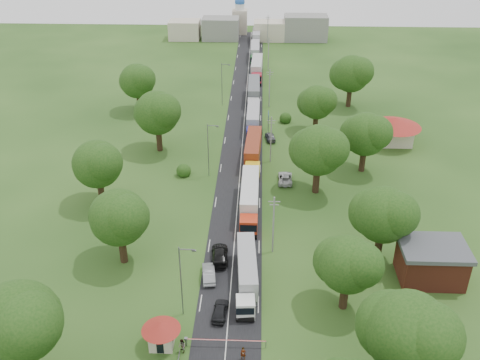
{
  "coord_description": "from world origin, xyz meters",
  "views": [
    {
      "loc": [
        3.25,
        -68.34,
        45.78
      ],
      "look_at": [
        0.3,
        8.27,
        3.0
      ],
      "focal_mm": 40.0,
      "sensor_mm": 36.0,
      "label": 1
    }
  ],
  "objects_px": {
    "guard_booth": "(161,331)",
    "car_lane_mid": "(209,273)",
    "boom_barrier": "(214,341)",
    "info_sign": "(268,118)",
    "car_lane_front": "(220,311)",
    "truck_0": "(247,272)",
    "pedestrian_near": "(243,354)"
  },
  "relations": [
    {
      "from": "boom_barrier",
      "to": "car_lane_front",
      "type": "distance_m",
      "value": 5.02
    },
    {
      "from": "guard_booth",
      "to": "car_lane_front",
      "type": "height_order",
      "value": "guard_booth"
    },
    {
      "from": "truck_0",
      "to": "boom_barrier",
      "type": "bearing_deg",
      "value": -107.55
    },
    {
      "from": "boom_barrier",
      "to": "car_lane_front",
      "type": "xyz_separation_m",
      "value": [
        0.36,
        5.0,
        -0.17
      ]
    },
    {
      "from": "boom_barrier",
      "to": "info_sign",
      "type": "bearing_deg",
      "value": 83.76
    },
    {
      "from": "guard_booth",
      "to": "car_lane_mid",
      "type": "xyz_separation_m",
      "value": [
        4.2,
        11.87,
        -1.41
      ]
    },
    {
      "from": "boom_barrier",
      "to": "guard_booth",
      "type": "bearing_deg",
      "value": -179.99
    },
    {
      "from": "guard_booth",
      "to": "car_lane_front",
      "type": "xyz_separation_m",
      "value": [
        6.2,
        5.0,
        -1.45
      ]
    },
    {
      "from": "car_lane_front",
      "to": "boom_barrier",
      "type": "bearing_deg",
      "value": 90.85
    },
    {
      "from": "boom_barrier",
      "to": "info_sign",
      "type": "height_order",
      "value": "info_sign"
    },
    {
      "from": "guard_booth",
      "to": "info_sign",
      "type": "height_order",
      "value": "info_sign"
    },
    {
      "from": "info_sign",
      "to": "truck_0",
      "type": "bearing_deg",
      "value": -93.66
    },
    {
      "from": "guard_booth",
      "to": "car_lane_mid",
      "type": "height_order",
      "value": "guard_booth"
    },
    {
      "from": "info_sign",
      "to": "pedestrian_near",
      "type": "distance_m",
      "value": 61.85
    },
    {
      "from": "guard_booth",
      "to": "pedestrian_near",
      "type": "xyz_separation_m",
      "value": [
        9.2,
        -1.73,
        -1.34
      ]
    },
    {
      "from": "car_lane_front",
      "to": "pedestrian_near",
      "type": "height_order",
      "value": "pedestrian_near"
    },
    {
      "from": "boom_barrier",
      "to": "car_lane_mid",
      "type": "xyz_separation_m",
      "value": [
        -1.64,
        11.87,
        -0.14
      ]
    },
    {
      "from": "car_lane_mid",
      "to": "pedestrian_near",
      "type": "relative_size",
      "value": 2.75
    },
    {
      "from": "truck_0",
      "to": "car_lane_mid",
      "type": "distance_m",
      "value": 5.32
    },
    {
      "from": "car_lane_front",
      "to": "car_lane_mid",
      "type": "height_order",
      "value": "car_lane_mid"
    },
    {
      "from": "guard_booth",
      "to": "pedestrian_near",
      "type": "distance_m",
      "value": 9.46
    },
    {
      "from": "boom_barrier",
      "to": "guard_booth",
      "type": "distance_m",
      "value": 5.98
    },
    {
      "from": "boom_barrier",
      "to": "car_lane_front",
      "type": "bearing_deg",
      "value": 85.91
    },
    {
      "from": "guard_booth",
      "to": "car_lane_mid",
      "type": "relative_size",
      "value": 0.97
    },
    {
      "from": "boom_barrier",
      "to": "car_lane_front",
      "type": "height_order",
      "value": "car_lane_front"
    },
    {
      "from": "pedestrian_near",
      "to": "car_lane_front",
      "type": "bearing_deg",
      "value": 117.92
    },
    {
      "from": "truck_0",
      "to": "info_sign",
      "type": "bearing_deg",
      "value": 86.34
    },
    {
      "from": "truck_0",
      "to": "guard_booth",
      "type": "bearing_deg",
      "value": -130.65
    },
    {
      "from": "guard_booth",
      "to": "truck_0",
      "type": "distance_m",
      "value": 14.2
    },
    {
      "from": "boom_barrier",
      "to": "guard_booth",
      "type": "xyz_separation_m",
      "value": [
        -5.84,
        -0.0,
        1.27
      ]
    },
    {
      "from": "boom_barrier",
      "to": "car_lane_front",
      "type": "relative_size",
      "value": 2.19
    },
    {
      "from": "pedestrian_near",
      "to": "info_sign",
      "type": "bearing_deg",
      "value": 90.94
    }
  ]
}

